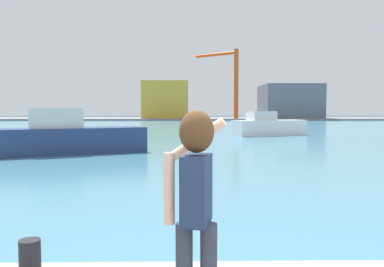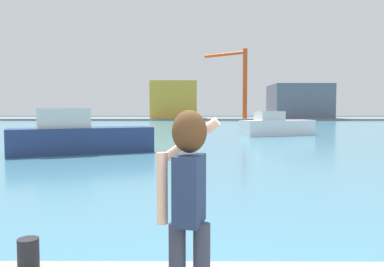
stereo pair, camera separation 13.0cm
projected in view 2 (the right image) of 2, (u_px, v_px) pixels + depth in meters
name	position (u px, v px, depth m)	size (l,w,h in m)	color
ground_plane	(199.00, 127.00, 52.41)	(220.00, 220.00, 0.00)	#334751
harbor_water	(199.00, 127.00, 54.41)	(140.00, 100.00, 0.02)	teal
far_shore_dock	(197.00, 119.00, 94.32)	(140.00, 20.00, 0.43)	gray
person_photographer	(188.00, 194.00, 3.13)	(0.53, 0.57, 1.74)	#2D3342
harbor_bollard	(28.00, 255.00, 4.18)	(0.23, 0.23, 0.36)	black
boat_moored	(79.00, 137.00, 20.55)	(7.59, 4.90, 2.37)	navy
boat_moored_2	(276.00, 126.00, 34.82)	(7.03, 4.32, 2.18)	white
warehouse_left	(174.00, 100.00, 91.27)	(10.59, 9.02, 8.55)	gold
warehouse_right	(299.00, 101.00, 92.02)	(13.08, 12.81, 7.86)	slate
port_crane	(239.00, 76.00, 88.21)	(9.50, 7.81, 15.65)	#D84C19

